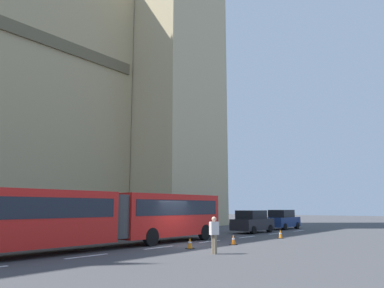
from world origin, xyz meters
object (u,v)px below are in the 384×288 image
Objects in this scene: traffic_cone_middle at (233,240)px; traffic_cone_east at (281,234)px; sedan_trailing at (283,220)px; traffic_cone_west at (190,243)px; articulated_bus at (109,214)px; pedestrian_near_cones at (214,234)px; sedan_lead at (253,222)px.

traffic_cone_east is (5.81, -0.14, 0.00)m from traffic_cone_middle.
traffic_cone_west is at bearing -168.62° from sedan_trailing.
sedan_trailing is 16.56m from traffic_cone_middle.
articulated_bus reaches higher than pedestrian_near_cones.
sedan_lead is 14.89m from pedestrian_near_cones.
traffic_cone_middle is at bearing -164.36° from sedan_trailing.
articulated_bus is 15.11m from sedan_lead.
sedan_trailing is (6.42, 0.33, 0.00)m from sedan_lead.
articulated_bus reaches higher than sedan_lead.
sedan_lead is at bearing 15.47° from traffic_cone_west.
traffic_cone_east is at bearing -130.95° from sedan_lead.
sedan_lead is 2.60× the size of pedestrian_near_cones.
pedestrian_near_cones is (-0.99, -2.23, 0.63)m from traffic_cone_west.
traffic_cone_west is at bearing -164.53° from sedan_lead.
pedestrian_near_cones is (-20.15, -6.09, -0.00)m from sedan_trailing.
articulated_bus is at bearing 158.83° from traffic_cone_east.
traffic_cone_west is 3.28m from traffic_cone_middle.
sedan_lead is 10.39m from traffic_cone_middle.
sedan_trailing reaches higher than pedestrian_near_cones.
pedestrian_near_cones is (-13.73, -5.76, -0.00)m from sedan_lead.
sedan_trailing is at bearing 15.64° from traffic_cone_middle.
sedan_trailing is at bearing 11.38° from traffic_cone_west.
sedan_lead is at bearing 23.47° from traffic_cone_middle.
articulated_bus is at bearing 102.97° from pedestrian_near_cones.
traffic_cone_middle is at bearing -10.65° from traffic_cone_west.
sedan_trailing is 7.59× the size of traffic_cone_middle.
traffic_cone_middle is at bearing -37.43° from articulated_bus.
traffic_cone_east is (-10.13, -4.61, -0.63)m from sedan_trailing.
articulated_bus is 12.29m from traffic_cone_east.
articulated_bus reaches higher than sedan_trailing.
sedan_trailing reaches higher than traffic_cone_middle.
sedan_lead is (15.09, -0.13, -0.83)m from articulated_bus.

